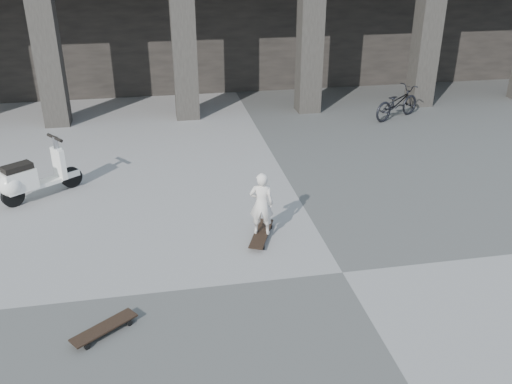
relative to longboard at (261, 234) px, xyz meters
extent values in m
plane|color=#4B4B49|center=(1.04, -1.28, -0.08)|extent=(90.00, 90.00, 0.00)
cube|color=#2C2925|center=(-4.32, 7.22, 1.92)|extent=(0.65, 0.65, 4.00)
cube|color=#2C2925|center=(-0.75, 7.22, 1.92)|extent=(0.65, 0.65, 4.00)
cube|color=#2C2925|center=(2.82, 7.22, 1.92)|extent=(0.65, 0.65, 4.00)
cube|color=#2C2925|center=(6.39, 7.22, 1.92)|extent=(0.65, 0.65, 4.00)
cube|color=black|center=(0.00, 0.00, 0.01)|extent=(0.61, 1.05, 0.02)
cube|color=#B2B2B7|center=(0.14, 0.34, -0.03)|extent=(0.22, 0.13, 0.03)
cube|color=#B2B2B7|center=(-0.14, -0.34, -0.03)|extent=(0.22, 0.13, 0.03)
cylinder|color=black|center=(0.04, 0.38, -0.04)|extent=(0.06, 0.08, 0.08)
cylinder|color=black|center=(0.24, 0.29, -0.04)|extent=(0.06, 0.08, 0.08)
cylinder|color=black|center=(-0.24, -0.29, -0.04)|extent=(0.06, 0.08, 0.08)
cylinder|color=black|center=(-0.04, -0.38, -0.04)|extent=(0.06, 0.08, 0.08)
cube|color=black|center=(-2.50, -2.07, 0.01)|extent=(0.87, 0.72, 0.02)
cube|color=#B2B2B7|center=(-2.25, -1.88, -0.03)|extent=(0.17, 0.20, 0.03)
cube|color=#B2B2B7|center=(-2.76, -2.26, -0.03)|extent=(0.17, 0.20, 0.03)
cylinder|color=black|center=(-2.31, -1.80, -0.04)|extent=(0.08, 0.07, 0.08)
cylinder|color=black|center=(-2.19, -1.96, -0.04)|extent=(0.08, 0.07, 0.08)
cylinder|color=black|center=(-2.82, -2.17, -0.04)|extent=(0.08, 0.07, 0.08)
cylinder|color=black|center=(-2.70, -2.34, -0.04)|extent=(0.08, 0.07, 0.08)
imported|color=silver|center=(0.00, 0.00, 0.58)|extent=(0.46, 0.36, 1.12)
cylinder|color=black|center=(-3.46, 2.81, 0.13)|extent=(0.41, 0.34, 0.43)
cylinder|color=black|center=(-4.46, 2.09, 0.13)|extent=(0.41, 0.34, 0.43)
cube|color=white|center=(-3.93, 2.47, 0.20)|extent=(0.69, 0.61, 0.08)
cube|color=white|center=(-4.31, 2.19, 0.41)|extent=(0.69, 0.63, 0.41)
sphere|color=white|center=(-4.46, 2.09, 0.37)|extent=(0.45, 0.45, 0.45)
cube|color=black|center=(-4.31, 2.19, 0.68)|extent=(0.60, 0.54, 0.11)
cube|color=white|center=(-3.63, 2.68, 0.51)|extent=(0.30, 0.36, 0.63)
cube|color=white|center=(-3.46, 2.81, 0.22)|extent=(0.35, 0.31, 0.13)
cylinder|color=#B2B2B7|center=(-3.63, 2.68, 0.91)|extent=(0.14, 0.14, 0.32)
cylinder|color=black|center=(-3.63, 2.68, 1.06)|extent=(0.37, 0.48, 0.06)
sphere|color=white|center=(-3.58, 2.72, 0.78)|extent=(0.13, 0.13, 0.13)
imported|color=black|center=(5.12, 6.02, 0.37)|extent=(1.82, 1.34, 0.91)
camera|label=1|loc=(-1.59, -7.98, 4.64)|focal=38.00mm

